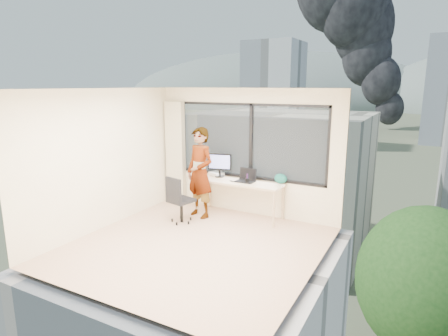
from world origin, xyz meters
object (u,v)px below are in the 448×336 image
Objects in this scene: person at (200,173)px; monitor at (220,165)px; chair at (181,199)px; handbag at (281,179)px; laptop at (245,176)px; desk at (239,199)px; game_console at (216,174)px.

person reaches higher than monitor.
handbag is at bearing 45.95° from chair.
laptop is at bearing 39.88° from person.
monitor is 0.69m from laptop.
monitor is 1.30× the size of laptop.
handbag is (0.80, 0.22, 0.47)m from desk.
desk is 3.57× the size of monitor.
laptop is at bearing 54.03° from chair.
laptop is (0.67, -0.14, -0.13)m from monitor.
monitor is 1.97× the size of handbag.
monitor reaches higher than desk.
handbag reaches higher than game_console.
laptop reaches higher than desk.
laptop is (0.98, 0.84, 0.39)m from chair.
person is 4.74× the size of laptop.
monitor is at bearing 85.67° from chair.
handbag reaches higher than desk.
handbag is (1.46, -0.01, 0.06)m from game_console.
desk is 4.63× the size of laptop.
monitor reaches higher than handbag.
person is at bearing -155.35° from laptop.
game_console is at bearing 161.25° from desk.
game_console is 0.82m from laptop.
person reaches higher than chair.
laptop is at bearing 0.53° from desk.
laptop is at bearing 5.39° from game_console.
desk is 0.81m from game_console.
monitor reaches higher than chair.
handbag is at bearing -11.05° from monitor.
chair is at bearing -121.78° from monitor.
desk is at bearing -168.50° from handbag.
laptop is at bearing -165.91° from handbag.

